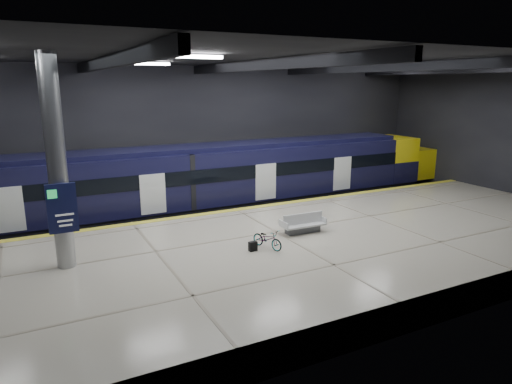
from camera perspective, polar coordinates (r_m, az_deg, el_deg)
ground at (r=20.05m, az=1.01°, el=-7.13°), size 30.00×30.00×0.00m
room_shell at (r=18.82m, az=1.07°, el=9.40°), size 30.10×16.10×8.05m
platform at (r=17.84m, az=4.84°, el=-7.96°), size 30.00×11.00×1.10m
safety_strip at (r=22.05m, az=-2.36°, el=-2.20°), size 30.00×0.40×0.01m
rails at (r=24.76m, az=-5.01°, el=-2.96°), size 30.00×1.52×0.16m
train at (r=24.69m, az=-2.79°, el=1.76°), size 29.40×2.84×3.79m
bench at (r=18.73m, az=5.86°, el=-4.21°), size 1.87×0.83×0.81m
bicycle at (r=16.87m, az=1.44°, el=-5.88°), size 0.92×1.46×0.72m
pannier_bag at (r=16.67m, az=-0.39°, el=-6.79°), size 0.31×0.19×0.35m
info_column at (r=15.75m, az=-23.61°, el=2.89°), size 0.90×0.78×6.90m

